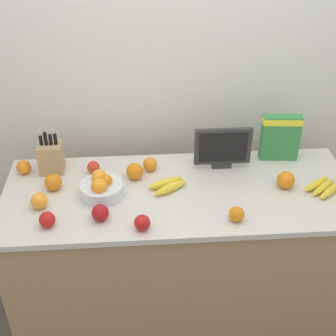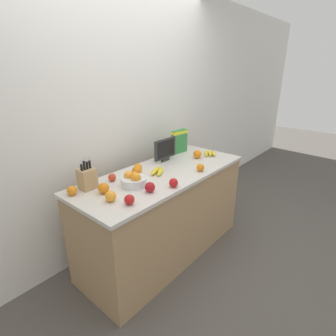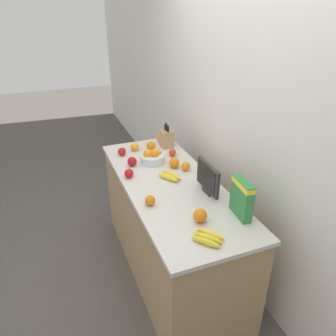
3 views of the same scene
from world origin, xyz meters
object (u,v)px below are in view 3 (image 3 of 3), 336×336
Objects in this scene: banana_bunch_left at (208,238)px; apple_rear at (129,173)px; orange_front_right at (186,166)px; knife_block at (167,138)px; banana_bunch_right at (170,176)px; orange_by_cereal at (150,200)px; apple_by_knife_block at (122,152)px; orange_front_center at (200,216)px; orange_front_left at (135,147)px; small_monitor at (208,178)px; orange_mid_right at (174,163)px; orange_mid_left at (151,146)px; orange_near_bowl at (160,138)px; apple_leftmost at (132,162)px; apple_near_bananas at (172,153)px; fruit_bowl at (152,157)px; cereal_box at (242,197)px.

apple_rear is at bearing -165.94° from banana_bunch_left.
knife_block is at bearing 176.48° from orange_front_right.
banana_bunch_right is 0.39m from orange_by_cereal.
orange_by_cereal is (0.43, 0.03, -0.00)m from apple_rear.
apple_rear is 0.99× the size of orange_front_right.
orange_front_center is at bearing 10.58° from apple_by_knife_block.
apple_by_knife_block is at bearing -67.56° from orange_front_left.
small_monitor is 0.47m from orange_mid_right.
orange_mid_left is 1.14× the size of orange_front_right.
orange_mid_right is (0.57, -0.09, 0.01)m from orange_near_bowl.
apple_near_bananas is at bearing 98.12° from apple_leftmost.
fruit_bowl is 2.47× the size of orange_mid_left.
fruit_bowl is 0.32m from apple_rear.
banana_bunch_right is 2.37× the size of orange_front_center.
orange_near_bowl is at bearing 165.51° from banana_bunch_right.
apple_leftmost is at bearing -148.20° from small_monitor.
apple_leftmost is 0.58m from orange_near_bowl.
orange_by_cereal is 0.83× the size of orange_mid_right.
apple_near_bananas is 0.23m from orange_mid_left.
orange_mid_right is (0.43, -0.10, -0.04)m from knife_block.
knife_block is 0.63m from banana_bunch_right.
knife_block is at bearing 161.17° from banana_bunch_right.
cereal_box reaches higher than apple_leftmost.
apple_by_knife_block is at bearing -138.86° from orange_front_right.
cereal_box is at bearing 2.20° from orange_near_bowl.
orange_near_bowl is at bearing 112.75° from apple_by_knife_block.
orange_front_center is 1.19× the size of orange_front_right.
apple_leftmost is at bearing 175.43° from orange_by_cereal.
banana_bunch_left is 1.33m from orange_mid_left.
apple_rear and orange_near_bowl have the same top height.
orange_near_bowl is 0.92× the size of orange_front_left.
orange_mid_left is at bearing -80.75° from knife_block.
apple_rear is (0.19, -0.26, -0.01)m from fruit_bowl.
orange_front_right is (0.24, 0.20, -0.01)m from fruit_bowl.
apple_near_bananas is 0.29m from orange_front_right.
knife_block is at bearing 152.19° from orange_by_cereal.
orange_near_bowl is at bearing 137.95° from orange_mid_left.
apple_rear is 0.47m from orange_front_right.
knife_block is at bearing 99.25° from orange_mid_left.
apple_by_knife_block and apple_rear have the same top height.
banana_bunch_right is (0.32, 0.03, -0.03)m from fruit_bowl.
orange_front_left reaches higher than apple_by_knife_block.
apple_by_knife_block is 0.99× the size of orange_front_right.
banana_bunch_right is 2.84× the size of orange_near_bowl.
orange_near_bowl is (-0.36, 0.02, 0.00)m from apple_near_bananas.
banana_bunch_right is 0.19m from orange_front_right.
banana_bunch_right reaches higher than banana_bunch_left.
orange_near_bowl is (-1.03, 0.45, 0.00)m from orange_by_cereal.
cereal_box reaches higher than fruit_bowl.
orange_front_left is at bearing 112.44° from apple_by_knife_block.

